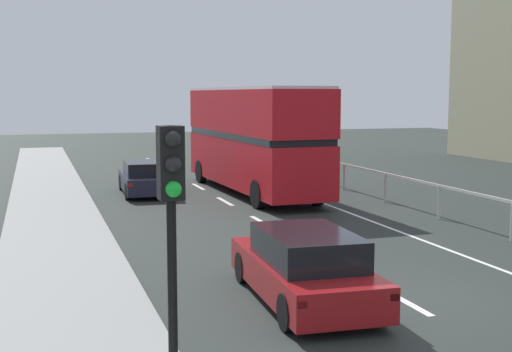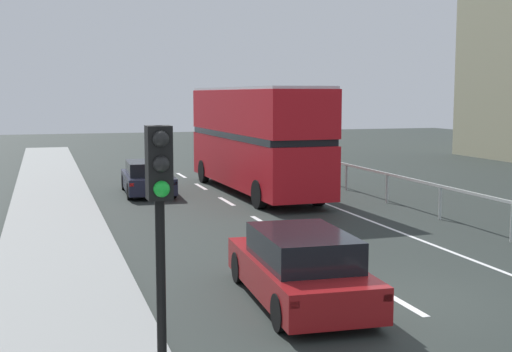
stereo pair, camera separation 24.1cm
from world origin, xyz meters
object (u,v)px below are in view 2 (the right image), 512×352
(hatchback_car_near, at_px, (300,268))
(traffic_signal_pole, at_px, (160,195))
(sedan_car_ahead, at_px, (148,178))
(double_decker_bus_red, at_px, (255,137))

(hatchback_car_near, xyz_separation_m, traffic_signal_pole, (-3.21, -3.63, 2.03))
(hatchback_car_near, height_order, sedan_car_ahead, hatchback_car_near)
(hatchback_car_near, bearing_deg, traffic_signal_pole, -128.62)
(double_decker_bus_red, height_order, traffic_signal_pole, double_decker_bus_red)
(hatchback_car_near, distance_m, traffic_signal_pole, 5.26)
(sedan_car_ahead, bearing_deg, traffic_signal_pole, -95.43)
(hatchback_car_near, relative_size, traffic_signal_pole, 1.35)
(double_decker_bus_red, xyz_separation_m, sedan_car_ahead, (-4.13, 0.98, -1.61))
(double_decker_bus_red, distance_m, hatchback_car_near, 14.71)
(double_decker_bus_red, distance_m, sedan_car_ahead, 4.54)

